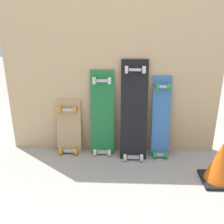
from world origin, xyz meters
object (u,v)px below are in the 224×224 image
at_px(skateboard_green, 102,117).
at_px(skateboard_black, 134,114).
at_px(traffic_cone, 221,163).
at_px(skateboard_blue, 161,121).
at_px(skateboard_natural, 69,130).

height_order(skateboard_green, skateboard_black, skateboard_black).
bearing_deg(skateboard_green, skateboard_black, -8.89).
xyz_separation_m(skateboard_black, traffic_cone, (0.66, -0.39, -0.24)).
height_order(skateboard_black, traffic_cone, skateboard_black).
distance_m(skateboard_blue, traffic_cone, 0.61).
relative_size(skateboard_green, skateboard_blue, 1.06).
bearing_deg(skateboard_green, skateboard_natural, -179.78).
distance_m(skateboard_natural, traffic_cone, 1.34).
height_order(skateboard_natural, skateboard_green, skateboard_green).
height_order(skateboard_natural, skateboard_black, skateboard_black).
bearing_deg(skateboard_blue, traffic_cone, -45.13).
height_order(skateboard_natural, skateboard_blue, skateboard_blue).
distance_m(skateboard_natural, skateboard_black, 0.64).
bearing_deg(traffic_cone, skateboard_blue, 134.87).
relative_size(skateboard_blue, traffic_cone, 2.34).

